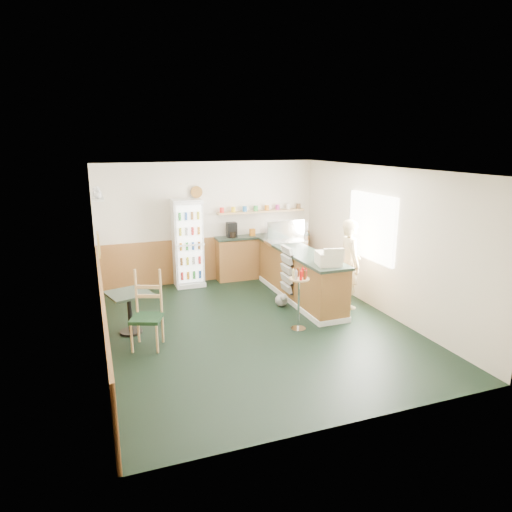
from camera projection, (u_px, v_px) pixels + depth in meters
name	position (u px, v px, depth m)	size (l,w,h in m)	color
ground	(255.00, 327.00, 7.93)	(6.00, 6.00, 0.00)	black
room_envelope	(229.00, 234.00, 8.15)	(5.04, 6.02, 2.72)	beige
service_counter	(300.00, 277.00, 9.24)	(0.68, 3.01, 1.01)	#9E6033
back_counter	(262.00, 254.00, 10.74)	(2.24, 0.42, 1.69)	#9E6033
drinks_fridge	(188.00, 243.00, 10.00)	(0.63, 0.54, 1.92)	white
display_case	(286.00, 232.00, 9.70)	(0.84, 0.44, 0.48)	silver
cash_register	(328.00, 258.00, 8.04)	(0.40, 0.42, 0.23)	beige
shopkeeper	(350.00, 264.00, 8.71)	(0.57, 0.41, 1.72)	tan
condiment_stand	(299.00, 290.00, 7.65)	(0.34, 0.34, 1.06)	silver
newspaper_rack	(287.00, 270.00, 8.93)	(0.09, 0.47, 0.93)	black
cafe_table	(129.00, 305.00, 7.56)	(0.81, 0.81, 0.71)	black
cafe_chair	(145.00, 307.00, 7.08)	(0.58, 0.59, 1.21)	black
dog_doorstop	(282.00, 300.00, 8.86)	(0.24, 0.31, 0.29)	#959690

